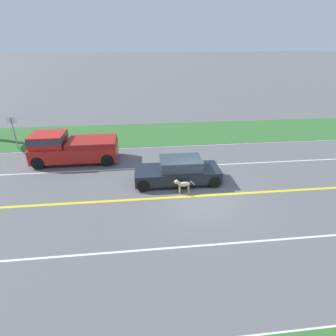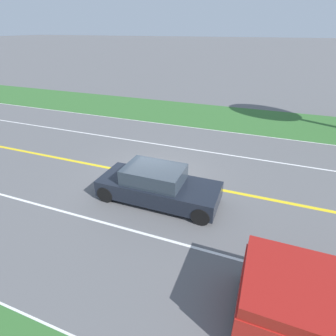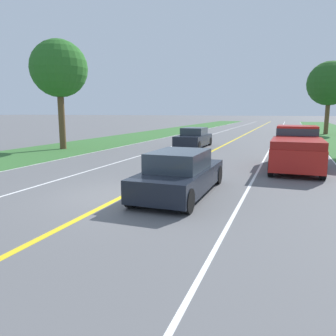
% 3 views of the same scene
% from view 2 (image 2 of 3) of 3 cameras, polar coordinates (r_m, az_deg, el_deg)
% --- Properties ---
extents(ground_plane, '(400.00, 400.00, 0.00)m').
position_cam_2_polar(ground_plane, '(11.79, -2.92, -1.95)').
color(ground_plane, '#5B5B5E').
extents(centre_divider_line, '(0.18, 160.00, 0.01)m').
position_cam_2_polar(centre_divider_line, '(11.78, -2.92, -1.94)').
color(centre_divider_line, yellow).
rests_on(centre_divider_line, ground).
extents(lane_edge_line_right, '(0.14, 160.00, 0.01)m').
position_cam_2_polar(lane_edge_line_right, '(7.61, -27.33, -27.35)').
color(lane_edge_line_right, white).
rests_on(lane_edge_line_right, ground).
extents(lane_edge_line_left, '(0.14, 160.00, 0.01)m').
position_cam_2_polar(lane_edge_line_left, '(17.83, 6.19, 8.71)').
color(lane_edge_line_left, white).
rests_on(lane_edge_line_left, ground).
extents(lane_dash_same_dir, '(0.10, 160.00, 0.01)m').
position_cam_2_polar(lane_dash_same_dir, '(9.28, -11.78, -12.11)').
color(lane_dash_same_dir, white).
rests_on(lane_dash_same_dir, ground).
extents(lane_dash_oncoming, '(0.10, 160.00, 0.01)m').
position_cam_2_polar(lane_dash_oncoming, '(14.70, 2.54, 4.49)').
color(lane_dash_oncoming, white).
rests_on(lane_dash_oncoming, ground).
extents(grass_verge_left, '(6.00, 160.00, 0.03)m').
position_cam_2_polar(grass_verge_left, '(20.60, 8.46, 11.30)').
color(grass_verge_left, '#33662D').
rests_on(grass_verge_left, ground).
extents(ego_car, '(1.80, 4.57, 1.39)m').
position_cam_2_polar(ego_car, '(9.94, -2.27, -3.84)').
color(ego_car, black).
rests_on(ego_car, ground).
extents(dog, '(0.25, 1.16, 0.79)m').
position_cam_2_polar(dog, '(10.96, -0.14, -1.48)').
color(dog, '#D1B784').
rests_on(dog, ground).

